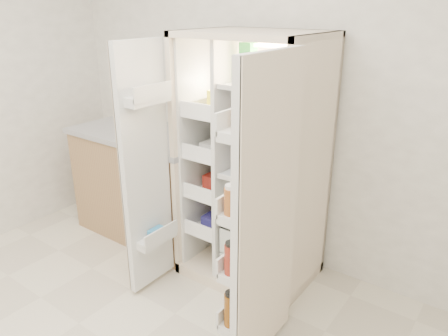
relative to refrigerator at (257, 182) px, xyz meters
The scene contains 5 objects.
wall_back 0.71m from the refrigerator, 113.37° to the left, with size 4.00×0.02×2.70m, color white.
refrigerator is the anchor object (origin of this frame).
freezer_door 0.81m from the refrigerator, 130.42° to the right, with size 0.15×0.40×1.72m.
fridge_door 0.85m from the refrigerator, 56.11° to the right, with size 0.17×0.58×1.72m.
kitchen_counter 1.12m from the refrigerator, behind, with size 1.31×0.70×0.95m.
Camera 1 is at (1.64, -0.79, 1.95)m, focal length 34.00 mm.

